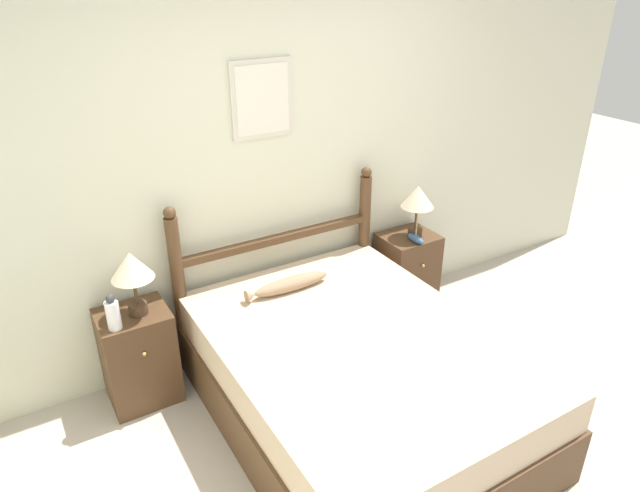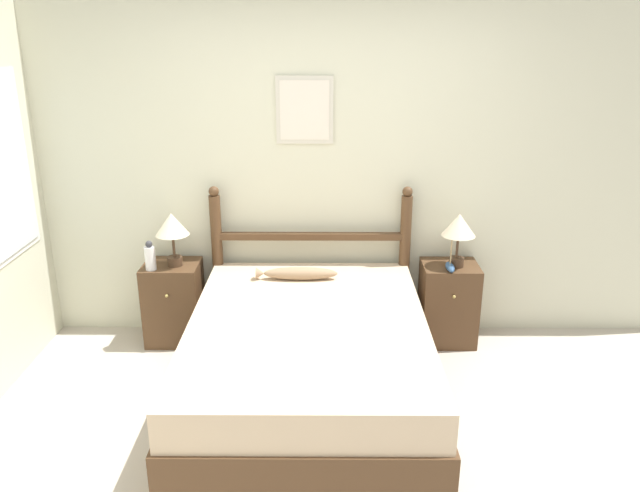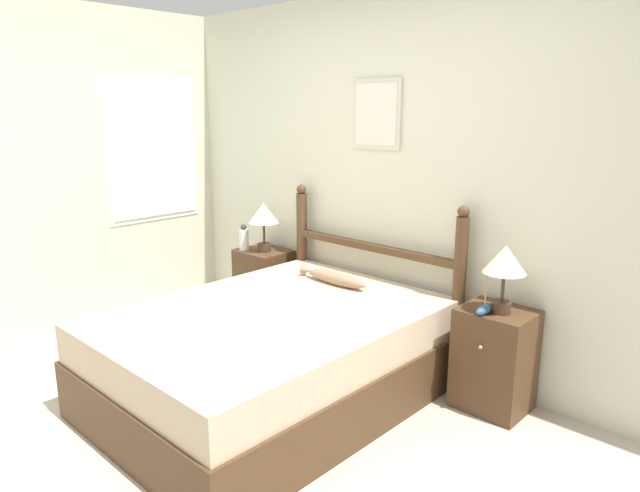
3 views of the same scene
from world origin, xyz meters
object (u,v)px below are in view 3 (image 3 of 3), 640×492
(model_boat, at_px, (485,309))
(fish_pillow, at_px, (334,277))
(nightstand_right, at_px, (494,359))
(bed, at_px, (272,356))
(bottle, at_px, (244,238))
(table_lamp_right, at_px, (505,263))
(nightstand_left, at_px, (264,286))
(table_lamp_left, at_px, (264,216))

(model_boat, xyz_separation_m, fish_pillow, (-1.10, -0.07, -0.03))
(nightstand_right, distance_m, model_boat, 0.36)
(bed, xyz_separation_m, bottle, (-1.15, 0.74, 0.43))
(bed, bearing_deg, model_boat, 36.01)
(nightstand_right, relative_size, table_lamp_right, 1.56)
(nightstand_left, height_order, fish_pillow, fish_pillow)
(nightstand_right, xyz_separation_m, table_lamp_left, (-2.04, -0.02, 0.61))
(bed, xyz_separation_m, nightstand_left, (-1.04, 0.85, 0.02))
(table_lamp_right, height_order, model_boat, table_lamp_right)
(nightstand_right, distance_m, table_lamp_left, 2.13)
(nightstand_left, relative_size, bottle, 2.83)
(table_lamp_left, height_order, fish_pillow, table_lamp_left)
(table_lamp_left, distance_m, model_boat, 2.03)
(nightstand_right, distance_m, bottle, 2.23)
(table_lamp_left, bearing_deg, bed, -39.42)
(nightstand_left, height_order, nightstand_right, same)
(nightstand_right, bearing_deg, bottle, -177.16)
(bed, height_order, nightstand_left, nightstand_left)
(table_lamp_left, bearing_deg, nightstand_left, 148.71)
(table_lamp_left, height_order, bottle, table_lamp_left)
(bottle, bearing_deg, fish_pillow, -4.12)
(model_boat, bearing_deg, nightstand_right, 75.19)
(model_boat, distance_m, fish_pillow, 1.10)
(bottle, height_order, fish_pillow, bottle)
(nightstand_left, distance_m, table_lamp_right, 2.19)
(table_lamp_right, height_order, bottle, table_lamp_right)
(table_lamp_right, relative_size, bottle, 1.82)
(table_lamp_right, bearing_deg, bed, -142.67)
(nightstand_left, bearing_deg, fish_pillow, -11.05)
(bed, relative_size, model_boat, 8.69)
(nightstand_right, height_order, fish_pillow, fish_pillow)
(nightstand_right, xyz_separation_m, bottle, (-2.19, -0.11, 0.41))
(fish_pillow, bearing_deg, table_lamp_right, 7.66)
(nightstand_right, distance_m, fish_pillow, 1.19)
(table_lamp_left, bearing_deg, table_lamp_right, -0.17)
(table_lamp_right, bearing_deg, nightstand_left, 179.19)
(nightstand_left, bearing_deg, nightstand_right, 0.00)
(nightstand_left, relative_size, table_lamp_left, 1.56)
(model_boat, height_order, fish_pillow, model_boat)
(table_lamp_left, xyz_separation_m, bottle, (-0.15, -0.09, -0.20))
(nightstand_right, height_order, model_boat, model_boat)
(nightstand_left, distance_m, fish_pillow, 1.02)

